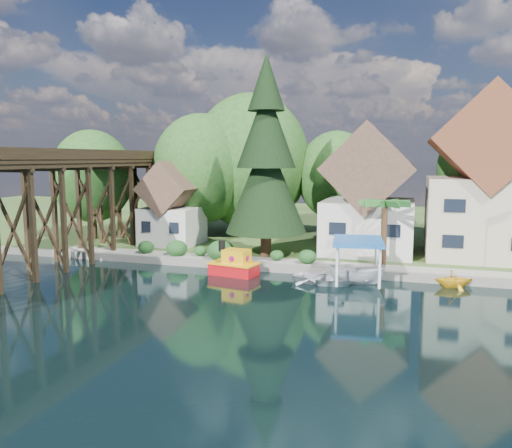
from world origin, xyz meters
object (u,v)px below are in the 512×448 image
Objects in this scene: tugboat at (234,265)px; boat_yellow at (454,278)px; conifer at (266,161)px; trestle_bridge at (61,199)px; house_left at (369,199)px; boat_canopy at (357,265)px; house_center at (483,185)px; shed at (172,209)px; palm_tree at (385,205)px; boat_white_a at (323,277)px.

tugboat is 1.52× the size of boat_yellow.
conifer is 6.58× the size of boat_yellow.
trestle_bridge is 14.92m from tugboat.
house_left is 10.61m from boat_canopy.
conifer is at bearing 146.83° from boat_canopy.
trestle_bridge reaches higher than boat_canopy.
house_center reaches higher than boat_yellow.
house_left is 4.42× the size of boat_yellow.
house_left is 13.91m from tugboat.
shed reaches higher than palm_tree.
house_left reaches higher than tugboat.
palm_tree is 1.23× the size of boat_white_a.
boat_white_a is 2.46m from boat_canopy.
trestle_bridge is 10.25× the size of boat_white_a.
shed is at bearing 155.12° from boat_canopy.
shed reaches higher than boat_canopy.
boat_canopy is (-8.88, -10.41, -5.09)m from house_center.
palm_tree reaches higher than tugboat.
boat_yellow is (4.76, -3.11, -4.45)m from palm_tree.
trestle_bridge is at bearing -160.51° from house_center.
boat_canopy is 2.07× the size of boat_yellow.
house_left is 0.67× the size of conifer.
trestle_bridge is at bearing -168.22° from palm_tree.
conifer is (-16.89, -5.17, 1.97)m from house_center.
tugboat is at bearing 179.37° from boat_canopy.
house_left is 2.14× the size of boat_canopy.
palm_tree is at bearing 11.78° from trestle_bridge.
tugboat is (-10.45, -4.11, -4.35)m from palm_tree.
house_left is at bearing 25.21° from trestle_bridge.
boat_white_a is at bearing -101.53° from house_left.
house_left is 2.90× the size of tugboat.
conifer is 3.10× the size of palm_tree.
house_center reaches higher than shed.
shed is at bearing -175.76° from house_center.
trestle_bridge is 11.63× the size of tugboat.
tugboat is (-8.84, -9.81, -4.38)m from house_left.
shed is (-18.00, -1.50, -1.31)m from house_left.
trestle_bridge is at bearing -177.71° from boat_canopy.
palm_tree is 1.39× the size of tugboat.
trestle_bridge reaches higher than palm_tree.
house_center reaches higher than boat_white_a.
house_center is 1.77× the size of shed.
conifer reaches higher than trestle_bridge.
tugboat is at bearing 94.72° from boat_white_a.
tugboat is (-0.94, -5.14, -7.63)m from conifer.
trestle_bridge is 33.96m from house_center.
boat_white_a is (-2.12, -10.39, -4.69)m from house_left.
house_center is 3.66× the size of tugboat.
tugboat reaches higher than boat_white_a.
house_center is at bearing 19.49° from trestle_bridge.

